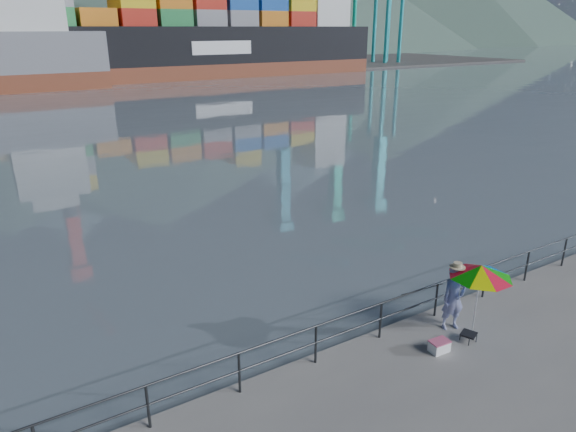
# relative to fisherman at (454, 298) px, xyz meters

# --- Properties ---
(far_dock) EXTENTS (200.00, 40.00, 0.40)m
(far_dock) POSITION_rel_fisherman_xyz_m (7.10, 91.94, -0.88)
(far_dock) COLOR #514F4C
(far_dock) RESTS_ON ground
(guardrail) EXTENTS (22.00, 0.06, 1.03)m
(guardrail) POSITION_rel_fisherman_xyz_m (-2.90, 0.64, -0.35)
(guardrail) COLOR #2D3033
(guardrail) RESTS_ON ground
(container_stacks) EXTENTS (58.00, 5.40, 7.80)m
(container_stacks) POSITION_rel_fisherman_xyz_m (28.88, 92.23, 2.39)
(container_stacks) COLOR orange
(container_stacks) RESTS_ON ground
(fisherman) EXTENTS (0.73, 0.59, 1.75)m
(fisherman) POSITION_rel_fisherman_xyz_m (0.00, 0.00, 0.00)
(fisherman) COLOR #313A95
(fisherman) RESTS_ON ground
(beach_umbrella) EXTENTS (2.05, 2.05, 1.93)m
(beach_umbrella) POSITION_rel_fisherman_xyz_m (0.32, -0.46, 0.89)
(beach_umbrella) COLOR white
(beach_umbrella) RESTS_ON ground
(folding_stool) EXTENTS (0.46, 0.46, 0.23)m
(folding_stool) POSITION_rel_fisherman_xyz_m (-0.11, -0.68, -0.75)
(folding_stool) COLOR black
(folding_stool) RESTS_ON ground
(cooler_bag) EXTENTS (0.49, 0.34, 0.27)m
(cooler_bag) POSITION_rel_fisherman_xyz_m (-1.07, -0.60, -0.74)
(cooler_bag) COLOR white
(cooler_bag) RESTS_ON ground
(fishing_rod) EXTENTS (0.16, 1.52, 1.08)m
(fishing_rod) POSITION_rel_fisherman_xyz_m (-0.42, 0.75, -0.88)
(fishing_rod) COLOR black
(fishing_rod) RESTS_ON ground
(container_ship) EXTENTS (58.36, 9.73, 18.10)m
(container_ship) POSITION_rel_fisherman_xyz_m (27.21, 73.75, 4.97)
(container_ship) COLOR brown
(container_ship) RESTS_ON ground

